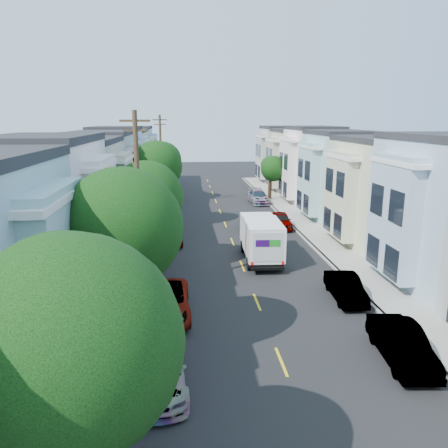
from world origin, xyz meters
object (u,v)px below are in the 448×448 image
utility_pole_far (161,160)px  parked_right_a (402,344)px  tree_a (66,346)px  parked_right_d (258,197)px  tree_c (145,198)px  parked_left_d (171,235)px  tree_e (162,160)px  parked_left_b (159,368)px  tree_b (120,228)px  tree_d (155,167)px  tree_far_r (273,169)px  fedex_truck (261,237)px  utility_pole_near (139,204)px  lead_sedan (252,223)px  parked_right_c (281,220)px  parked_left_c (165,302)px  parked_right_b (346,288)px

utility_pole_far → parked_right_a: bearing=-71.9°
tree_a → parked_right_d: tree_a is taller
tree_c → parked_left_d: bearing=76.9°
parked_right_a → parked_left_d: bearing=123.3°
tree_e → parked_right_d: 12.21m
utility_pole_far → parked_left_b: size_ratio=2.11×
tree_a → utility_pole_far: utility_pole_far is taller
tree_b → parked_right_d: 35.68m
tree_d → tree_b: bearing=-90.0°
tree_far_r → fedex_truck: bearing=-103.4°
tree_c → parked_right_d: size_ratio=1.45×
utility_pole_near → fedex_truck: 9.99m
fedex_truck → lead_sedan: bearing=87.0°
tree_c → parked_left_b: size_ratio=1.51×
tree_a → parked_right_c: bearing=69.2°
utility_pole_far → parked_right_d: (11.20, 0.35, -4.41)m
tree_d → utility_pole_far: utility_pole_far is taller
tree_e → tree_far_r: tree_e is taller
utility_pole_near → parked_right_d: (11.20, 26.35, -4.41)m
parked_left_d → tree_d: bearing=99.9°
parked_left_c → tree_a: bearing=-98.2°
tree_far_r → parked_left_d: bearing=-123.2°
parked_left_d → parked_right_d: size_ratio=0.87×
fedex_truck → parked_right_a: 14.03m
utility_pole_near → fedex_truck: bearing=33.9°
parked_right_a → parked_left_b: bearing=-170.1°
tree_d → fedex_truck: tree_d is taller
tree_b → tree_far_r: size_ratio=1.47×
parked_right_c → tree_d: bearing=176.7°
parked_left_d → utility_pole_far: bearing=91.1°
parked_right_a → tree_a: bearing=-142.8°
fedex_truck → parked_right_b: size_ratio=1.54×
tree_b → fedex_truck: 15.15m
tree_far_r → parked_right_b: (-1.99, -30.06, -3.16)m
parked_left_c → lead_sedan: bearing=65.5°
tree_a → utility_pole_near: size_ratio=0.75×
tree_far_r → utility_pole_far: 13.41m
tree_a → utility_pole_far: 41.36m
parked_left_d → parked_left_b: bearing=-93.9°
utility_pole_far → utility_pole_near: bearing=-90.0°
tree_c → parked_left_c: (1.40, -7.13, -4.07)m
tree_a → parked_right_b: size_ratio=1.86×
lead_sedan → parked_left_b: 23.80m
fedex_truck → tree_d: bearing=128.6°
tree_b → lead_sedan: (8.49, 20.72, -4.87)m
parked_left_d → parked_right_d: 19.09m
tree_a → tree_d: tree_d is taller
utility_pole_far → fedex_truck: bearing=-69.5°
parked_left_c → parked_right_d: parked_left_c is taller
parked_left_b → parked_right_d: parked_right_d is taller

